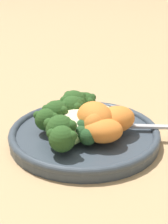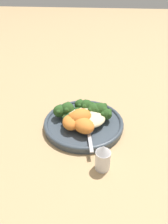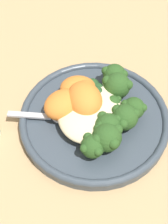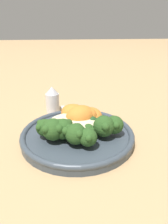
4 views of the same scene
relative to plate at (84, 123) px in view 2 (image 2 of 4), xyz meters
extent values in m
plane|color=tan|center=(-0.01, 0.01, -0.01)|extent=(4.00, 4.00, 0.00)
cylinder|color=#38424C|center=(0.00, 0.00, 0.00)|extent=(0.23, 0.23, 0.02)
torus|color=#38424C|center=(0.00, 0.00, 0.00)|extent=(0.23, 0.23, 0.01)
ellipsoid|color=beige|center=(-0.01, 0.00, 0.02)|extent=(0.11, 0.10, 0.03)
ellipsoid|color=#8EB25B|center=(-0.03, 0.00, 0.02)|extent=(0.08, 0.05, 0.02)
sphere|color=#284C1E|center=(-0.06, -0.01, 0.03)|extent=(0.03, 0.03, 0.03)
sphere|color=#284C1E|center=(-0.05, 0.00, 0.03)|extent=(0.01, 0.01, 0.01)
sphere|color=#284C1E|center=(-0.07, 0.00, 0.03)|extent=(0.01, 0.01, 0.01)
sphere|color=#284C1E|center=(-0.07, -0.02, 0.03)|extent=(0.01, 0.01, 0.01)
sphere|color=#284C1E|center=(-0.05, -0.02, 0.03)|extent=(0.01, 0.01, 0.01)
ellipsoid|color=#8EB25B|center=(-0.02, 0.00, 0.02)|extent=(0.07, 0.07, 0.02)
sphere|color=#284C1E|center=(-0.05, -0.03, 0.03)|extent=(0.04, 0.04, 0.04)
sphere|color=#284C1E|center=(-0.04, -0.02, 0.04)|extent=(0.02, 0.02, 0.02)
sphere|color=#284C1E|center=(-0.06, -0.02, 0.04)|extent=(0.02, 0.02, 0.02)
sphere|color=#284C1E|center=(-0.06, -0.04, 0.04)|extent=(0.02, 0.02, 0.02)
sphere|color=#284C1E|center=(-0.04, -0.04, 0.04)|extent=(0.02, 0.02, 0.02)
ellipsoid|color=#8EB25B|center=(-0.01, 0.00, 0.02)|extent=(0.04, 0.06, 0.01)
sphere|color=#284C1E|center=(-0.03, -0.03, 0.03)|extent=(0.04, 0.04, 0.04)
sphere|color=#284C1E|center=(-0.02, -0.02, 0.04)|extent=(0.02, 0.02, 0.02)
sphere|color=#284C1E|center=(-0.04, -0.02, 0.04)|extent=(0.02, 0.02, 0.02)
sphere|color=#284C1E|center=(-0.04, -0.04, 0.04)|extent=(0.02, 0.02, 0.02)
sphere|color=#284C1E|center=(-0.02, -0.04, 0.04)|extent=(0.02, 0.02, 0.02)
ellipsoid|color=#8EB25B|center=(-0.01, 0.00, 0.02)|extent=(0.02, 0.09, 0.02)
sphere|color=#284C1E|center=(-0.01, -0.05, 0.03)|extent=(0.04, 0.04, 0.04)
sphere|color=#284C1E|center=(0.00, -0.03, 0.04)|extent=(0.02, 0.02, 0.02)
sphere|color=#284C1E|center=(-0.02, -0.05, 0.04)|extent=(0.02, 0.02, 0.02)
sphere|color=#284C1E|center=(0.00, -0.06, 0.04)|extent=(0.02, 0.02, 0.02)
ellipsoid|color=#8EB25B|center=(0.00, -0.01, 0.02)|extent=(0.04, 0.09, 0.02)
sphere|color=#284C1E|center=(0.02, -0.06, 0.03)|extent=(0.03, 0.03, 0.03)
sphere|color=#284C1E|center=(0.02, -0.04, 0.03)|extent=(0.01, 0.01, 0.01)
sphere|color=#284C1E|center=(0.02, -0.07, 0.03)|extent=(0.01, 0.01, 0.01)
ellipsoid|color=#8EB25B|center=(0.00, 0.01, 0.02)|extent=(0.05, 0.07, 0.02)
sphere|color=#284C1E|center=(0.02, -0.02, 0.02)|extent=(0.03, 0.03, 0.03)
sphere|color=#284C1E|center=(0.03, -0.02, 0.03)|extent=(0.01, 0.01, 0.01)
sphere|color=#284C1E|center=(0.01, -0.02, 0.03)|extent=(0.01, 0.01, 0.01)
sphere|color=#284C1E|center=(0.01, -0.03, 0.03)|extent=(0.01, 0.01, 0.01)
sphere|color=#284C1E|center=(0.03, -0.03, 0.03)|extent=(0.01, 0.01, 0.01)
ellipsoid|color=#8EB25B|center=(0.02, 0.00, 0.02)|extent=(0.07, 0.06, 0.01)
sphere|color=#284C1E|center=(0.05, -0.02, 0.03)|extent=(0.04, 0.04, 0.04)
sphere|color=#284C1E|center=(0.05, -0.01, 0.04)|extent=(0.02, 0.02, 0.02)
sphere|color=#284C1E|center=(0.05, -0.04, 0.04)|extent=(0.02, 0.02, 0.02)
ellipsoid|color=#8EB25B|center=(0.03, 0.00, 0.02)|extent=(0.09, 0.05, 0.02)
sphere|color=#284C1E|center=(0.07, -0.01, 0.03)|extent=(0.04, 0.04, 0.04)
sphere|color=#284C1E|center=(0.07, 0.00, 0.04)|extent=(0.01, 0.01, 0.01)
sphere|color=#284C1E|center=(0.07, -0.03, 0.04)|extent=(0.01, 0.01, 0.01)
ellipsoid|color=orange|center=(0.00, 0.05, 0.03)|extent=(0.08, 0.08, 0.04)
ellipsoid|color=orange|center=(0.02, 0.02, 0.03)|extent=(0.06, 0.05, 0.04)
ellipsoid|color=orange|center=(0.01, 0.02, 0.03)|extent=(0.08, 0.08, 0.05)
ellipsoid|color=orange|center=(0.03, 0.03, 0.03)|extent=(0.06, 0.07, 0.03)
sphere|color=#234723|center=(0.05, 0.02, 0.02)|extent=(0.02, 0.02, 0.02)
sphere|color=#234723|center=(0.04, 0.03, 0.03)|extent=(0.02, 0.02, 0.02)
sphere|color=#234723|center=(0.03, 0.02, 0.02)|extent=(0.02, 0.02, 0.02)
sphere|color=#234723|center=(0.03, 0.01, 0.03)|extent=(0.02, 0.02, 0.02)
sphere|color=#234723|center=(0.04, 0.01, 0.02)|extent=(0.02, 0.02, 0.02)
cube|color=#B7B7BC|center=(-0.03, 0.10, 0.01)|extent=(0.02, 0.07, 0.00)
ellipsoid|color=#B7B7BC|center=(-0.02, 0.04, 0.02)|extent=(0.03, 0.04, 0.01)
cylinder|color=silver|center=(-0.06, 0.15, 0.01)|extent=(0.04, 0.04, 0.05)
cone|color=#B2B2B7|center=(-0.06, 0.15, 0.05)|extent=(0.03, 0.03, 0.02)
camera|label=1|loc=(0.50, 0.12, 0.27)|focal=60.00mm
camera|label=2|loc=(-0.05, 0.51, 0.39)|focal=35.00mm
camera|label=3|loc=(-0.33, -0.07, 0.47)|focal=60.00mm
camera|label=4|loc=(-0.02, -0.39, 0.23)|focal=35.00mm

